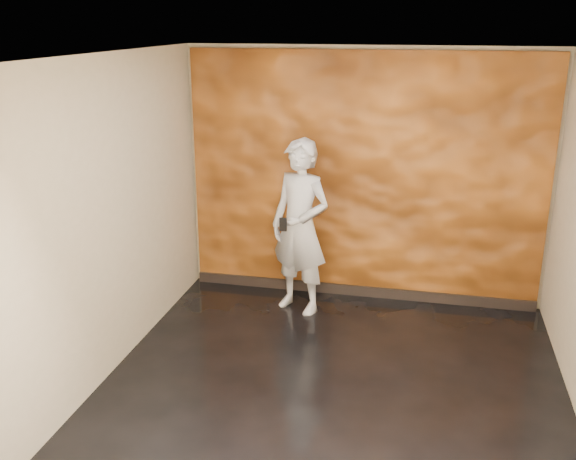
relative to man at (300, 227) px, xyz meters
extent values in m
cube|color=black|center=(0.60, -1.43, -0.95)|extent=(4.00, 4.00, 0.01)
cube|color=tan|center=(0.60, 0.57, 0.45)|extent=(4.00, 0.02, 2.80)
cube|color=tan|center=(0.60, -3.43, 0.45)|extent=(4.00, 0.02, 2.80)
cube|color=tan|center=(-1.40, -1.43, 0.45)|extent=(0.02, 4.00, 2.80)
cube|color=white|center=(0.60, -1.43, 1.85)|extent=(4.00, 4.00, 0.01)
cube|color=#C46B21|center=(0.60, 0.53, 0.43)|extent=(3.90, 0.06, 2.75)
cube|color=black|center=(0.60, 0.49, -0.89)|extent=(3.90, 0.04, 0.12)
imported|color=#90939D|center=(0.00, 0.00, 0.00)|extent=(0.81, 0.69, 1.89)
cube|color=black|center=(-0.13, -0.25, 0.10)|extent=(0.08, 0.02, 0.14)
camera|label=1|loc=(1.30, -6.36, 2.12)|focal=40.00mm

